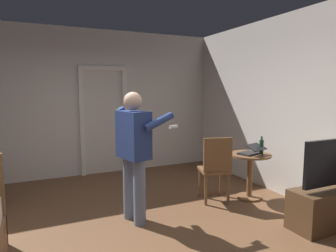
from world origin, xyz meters
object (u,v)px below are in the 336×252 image
at_px(bottle_on_table, 261,147).
at_px(wooden_chair, 216,167).
at_px(tv_flatscreen, 330,201).
at_px(person_blue_shirt, 134,148).
at_px(side_table, 250,168).
at_px(laptop, 251,151).

bearing_deg(bottle_on_table, wooden_chair, 167.29).
distance_m(bottle_on_table, wooden_chair, 0.78).
relative_size(tv_flatscreen, person_blue_shirt, 0.66).
xyz_separation_m(side_table, bottle_on_table, (0.14, -0.08, 0.34)).
relative_size(side_table, laptop, 1.73).
distance_m(wooden_chair, person_blue_shirt, 1.36).
bearing_deg(wooden_chair, person_blue_shirt, -175.15).
height_order(tv_flatscreen, person_blue_shirt, person_blue_shirt).
relative_size(tv_flatscreen, bottle_on_table, 4.03).
distance_m(tv_flatscreen, laptop, 1.24).
bearing_deg(laptop, bottle_on_table, -13.76).
xyz_separation_m(side_table, wooden_chair, (-0.57, 0.08, 0.07)).
bearing_deg(laptop, person_blue_shirt, 179.60).
xyz_separation_m(bottle_on_table, wooden_chair, (-0.71, 0.16, -0.27)).
distance_m(tv_flatscreen, side_table, 1.20).
bearing_deg(bottle_on_table, side_table, 150.26).
xyz_separation_m(laptop, person_blue_shirt, (-1.85, 0.01, 0.20)).
height_order(tv_flatscreen, wooden_chair, tv_flatscreen).
relative_size(laptop, person_blue_shirt, 0.25).
distance_m(side_table, wooden_chair, 0.58).
relative_size(bottle_on_table, wooden_chair, 0.27).
bearing_deg(person_blue_shirt, side_table, 0.88).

